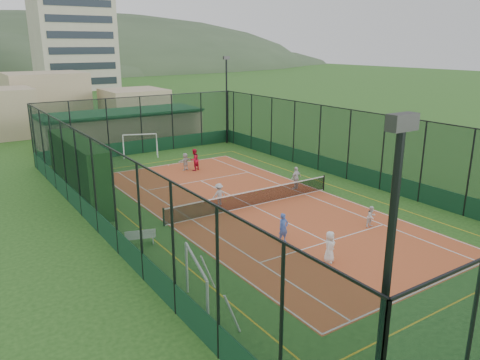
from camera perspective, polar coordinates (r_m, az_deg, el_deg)
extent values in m
plane|color=#27531C|center=(28.15, 1.52, -3.18)|extent=(300.00, 300.00, 0.00)
cube|color=#C25C2B|center=(28.15, 1.52, -3.17)|extent=(11.17, 23.97, 0.01)
cube|color=beige|center=(107.36, -19.89, 18.40)|extent=(15.00, 12.00, 30.00)
cube|color=black|center=(30.04, -19.04, 1.03)|extent=(1.33, 8.86, 3.87)
imported|color=white|center=(21.28, 10.88, -8.00)|extent=(0.85, 0.76, 1.45)
imported|color=#4366C0|center=(22.99, 5.31, -5.84)|extent=(0.54, 0.36, 1.48)
imported|color=white|center=(25.77, 15.72, -4.31)|extent=(0.57, 0.45, 1.15)
imported|color=silver|center=(28.05, -2.58, -1.77)|extent=(0.89, 0.52, 1.37)
imported|color=white|center=(31.41, 6.85, 0.27)|extent=(0.94, 0.50, 1.53)
imported|color=white|center=(36.18, -6.68, 2.26)|extent=(1.29, 0.79, 1.33)
imported|color=red|center=(35.95, -5.59, 2.49)|extent=(1.00, 0.90, 1.68)
sphere|color=#CCE033|center=(28.89, -1.82, -2.58)|extent=(0.07, 0.07, 0.07)
sphere|color=#CCE033|center=(30.99, 2.83, -1.26)|extent=(0.07, 0.07, 0.07)
sphere|color=#CCE033|center=(28.70, -4.78, -2.76)|extent=(0.07, 0.07, 0.07)
sphere|color=#CCE033|center=(30.35, 2.03, -1.64)|extent=(0.07, 0.07, 0.07)
sphere|color=#CCE033|center=(27.84, -4.31, -3.36)|extent=(0.07, 0.07, 0.07)
sphere|color=#CCE033|center=(27.99, -5.88, -3.29)|extent=(0.07, 0.07, 0.07)
sphere|color=#CCE033|center=(29.41, -1.02, -2.22)|extent=(0.07, 0.07, 0.07)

